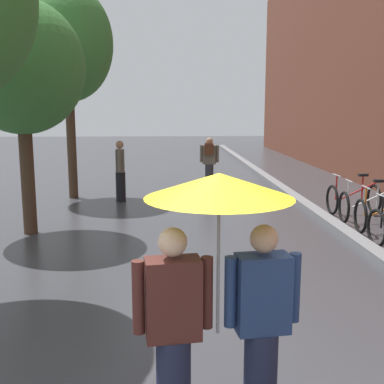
{
  "coord_description": "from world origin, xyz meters",
  "views": [
    {
      "loc": [
        -0.3,
        -2.81,
        2.46
      ],
      "look_at": [
        0.03,
        3.47,
        1.35
      ],
      "focal_mm": 44.3,
      "sensor_mm": 36.0,
      "label": 1
    }
  ],
  "objects_px": {
    "parked_bicycle_6": "(353,198)",
    "pedestrian_walking_far": "(209,162)",
    "couple_under_umbrella": "(219,266)",
    "street_tree_1": "(21,68)",
    "pedestrian_walking_midground": "(120,171)",
    "parked_bicycle_5": "(368,206)",
    "street_tree_2": "(67,44)"
  },
  "relations": [
    {
      "from": "parked_bicycle_6",
      "to": "pedestrian_walking_far",
      "type": "bearing_deg",
      "value": 129.83
    },
    {
      "from": "parked_bicycle_6",
      "to": "pedestrian_walking_far",
      "type": "xyz_separation_m",
      "value": [
        -3.09,
        3.7,
        0.47
      ]
    },
    {
      "from": "parked_bicycle_6",
      "to": "pedestrian_walking_far",
      "type": "relative_size",
      "value": 0.7
    },
    {
      "from": "couple_under_umbrella",
      "to": "pedestrian_walking_far",
      "type": "bearing_deg",
      "value": 85.32
    },
    {
      "from": "street_tree_1",
      "to": "couple_under_umbrella",
      "type": "distance_m",
      "value": 7.06
    },
    {
      "from": "pedestrian_walking_midground",
      "to": "pedestrian_walking_far",
      "type": "height_order",
      "value": "pedestrian_walking_midground"
    },
    {
      "from": "street_tree_1",
      "to": "pedestrian_walking_far",
      "type": "xyz_separation_m",
      "value": [
        4.03,
        5.09,
        -2.37
      ]
    },
    {
      "from": "couple_under_umbrella",
      "to": "pedestrian_walking_far",
      "type": "xyz_separation_m",
      "value": [
        0.91,
        11.14,
        -0.48
      ]
    },
    {
      "from": "parked_bicycle_5",
      "to": "pedestrian_walking_far",
      "type": "distance_m",
      "value": 5.53
    },
    {
      "from": "parked_bicycle_5",
      "to": "parked_bicycle_6",
      "type": "relative_size",
      "value": 1.01
    },
    {
      "from": "couple_under_umbrella",
      "to": "pedestrian_walking_midground",
      "type": "relative_size",
      "value": 1.24
    },
    {
      "from": "street_tree_1",
      "to": "parked_bicycle_6",
      "type": "xyz_separation_m",
      "value": [
        7.11,
        1.39,
        -2.84
      ]
    },
    {
      "from": "street_tree_2",
      "to": "pedestrian_walking_far",
      "type": "relative_size",
      "value": 3.6
    },
    {
      "from": "street_tree_2",
      "to": "couple_under_umbrella",
      "type": "height_order",
      "value": "street_tree_2"
    },
    {
      "from": "parked_bicycle_5",
      "to": "couple_under_umbrella",
      "type": "distance_m",
      "value": 7.71
    },
    {
      "from": "street_tree_2",
      "to": "couple_under_umbrella",
      "type": "bearing_deg",
      "value": -73.11
    },
    {
      "from": "street_tree_2",
      "to": "parked_bicycle_5",
      "type": "relative_size",
      "value": 5.11
    },
    {
      "from": "street_tree_1",
      "to": "pedestrian_walking_midground",
      "type": "distance_m",
      "value": 4.28
    },
    {
      "from": "pedestrian_walking_far",
      "to": "street_tree_2",
      "type": "bearing_deg",
      "value": -162.45
    },
    {
      "from": "street_tree_1",
      "to": "parked_bicycle_5",
      "type": "xyz_separation_m",
      "value": [
        7.07,
        0.49,
        -2.84
      ]
    },
    {
      "from": "street_tree_2",
      "to": "pedestrian_walking_far",
      "type": "bearing_deg",
      "value": 17.55
    },
    {
      "from": "street_tree_2",
      "to": "pedestrian_walking_midground",
      "type": "height_order",
      "value": "street_tree_2"
    },
    {
      "from": "street_tree_2",
      "to": "couple_under_umbrella",
      "type": "xyz_separation_m",
      "value": [
        3.01,
        -9.9,
        -2.82
      ]
    },
    {
      "from": "pedestrian_walking_far",
      "to": "parked_bicycle_5",
      "type": "bearing_deg",
      "value": -56.44
    },
    {
      "from": "street_tree_1",
      "to": "parked_bicycle_5",
      "type": "height_order",
      "value": "street_tree_1"
    },
    {
      "from": "street_tree_1",
      "to": "pedestrian_walking_far",
      "type": "height_order",
      "value": "street_tree_1"
    },
    {
      "from": "parked_bicycle_6",
      "to": "couple_under_umbrella",
      "type": "relative_size",
      "value": 0.55
    },
    {
      "from": "street_tree_1",
      "to": "couple_under_umbrella",
      "type": "relative_size",
      "value": 2.24
    },
    {
      "from": "couple_under_umbrella",
      "to": "pedestrian_walking_midground",
      "type": "height_order",
      "value": "couple_under_umbrella"
    },
    {
      "from": "pedestrian_walking_midground",
      "to": "pedestrian_walking_far",
      "type": "relative_size",
      "value": 1.03
    },
    {
      "from": "parked_bicycle_5",
      "to": "couple_under_umbrella",
      "type": "xyz_separation_m",
      "value": [
        -3.96,
        -6.54,
        0.95
      ]
    },
    {
      "from": "parked_bicycle_5",
      "to": "street_tree_1",
      "type": "bearing_deg",
      "value": -176.02
    }
  ]
}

